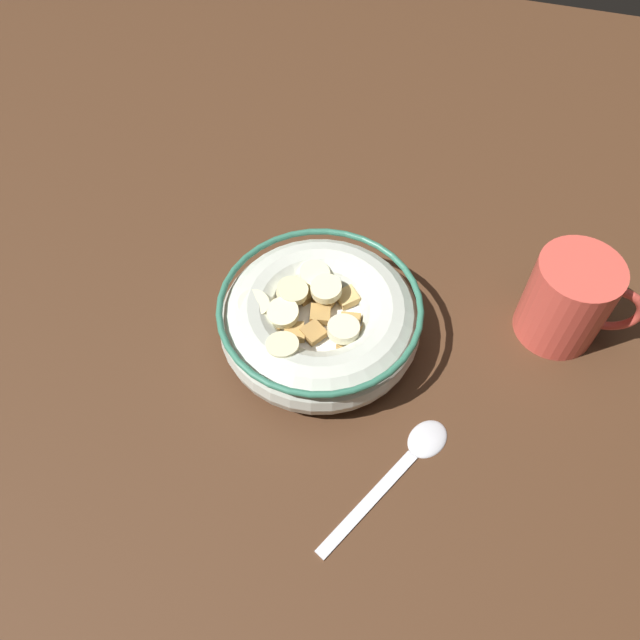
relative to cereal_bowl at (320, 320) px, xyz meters
The scene contains 4 objects.
ground_plane 4.00cm from the cereal_bowl, 17.06° to the left, with size 135.27×135.27×2.00cm, color #472B19.
cereal_bowl is the anchor object (origin of this frame).
spoon 14.66cm from the cereal_bowl, 41.60° to the right, with size 8.99×14.73×0.80cm.
coffee_mug 22.85cm from the cereal_bowl, 19.03° to the left, with size 10.56×7.63×9.04cm.
Camera 1 is at (9.24, -32.02, 50.69)cm, focal length 35.48 mm.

